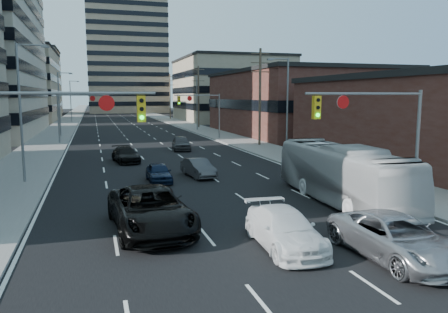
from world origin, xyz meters
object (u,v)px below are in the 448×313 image
black_pickup (150,210)px  white_van (284,229)px  silver_suv (396,238)px  transit_bus (342,174)px  sedan_blue (159,172)px

black_pickup → white_van: 5.77m
silver_suv → white_van: bearing=144.1°
white_van → transit_bus: transit_bus is taller
black_pickup → white_van: size_ratio=1.33×
black_pickup → transit_bus: 10.69m
silver_suv → transit_bus: bearing=69.7°
white_van → sedan_blue: white_van is taller
black_pickup → silver_suv: size_ratio=1.18×
white_van → sedan_blue: (-2.69, 14.10, -0.08)m
black_pickup → white_van: black_pickup is taller
black_pickup → transit_bus: transit_bus is taller
white_van → silver_suv: bearing=-31.5°
white_van → transit_bus: size_ratio=0.44×
sedan_blue → silver_suv: bearing=-69.2°
white_van → silver_suv: (3.25, -2.21, 0.05)m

